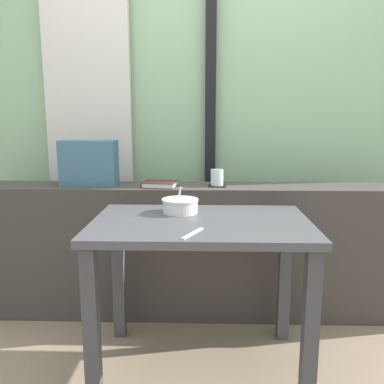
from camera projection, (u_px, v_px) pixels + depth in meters
ground at (206, 365)px, 1.99m from camera, size 8.00×8.00×0.00m
outdoor_backdrop at (207, 83)px, 2.77m from camera, size 4.80×0.08×2.80m
curtain_left_panel at (89, 106)px, 2.73m from camera, size 0.56×0.06×2.50m
window_divider_post at (210, 98)px, 2.72m from camera, size 0.07×0.05×2.60m
dark_console_ledge at (206, 250)px, 2.46m from camera, size 2.80×0.30×0.79m
breakfast_table at (201, 248)px, 1.88m from camera, size 0.98×0.64×0.72m
coaster_square at (217, 186)px, 2.37m from camera, size 0.10×0.10×0.00m
juice_glass at (217, 178)px, 2.36m from camera, size 0.07×0.07×0.09m
closed_book at (160, 184)px, 2.35m from camera, size 0.20×0.17×0.03m
throw_pillow at (89, 163)px, 2.38m from camera, size 0.32×0.14×0.26m
soup_bowl at (180, 206)px, 1.99m from camera, size 0.18×0.18×0.13m
fork_utensil at (192, 233)px, 1.64m from camera, size 0.09×0.16×0.01m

